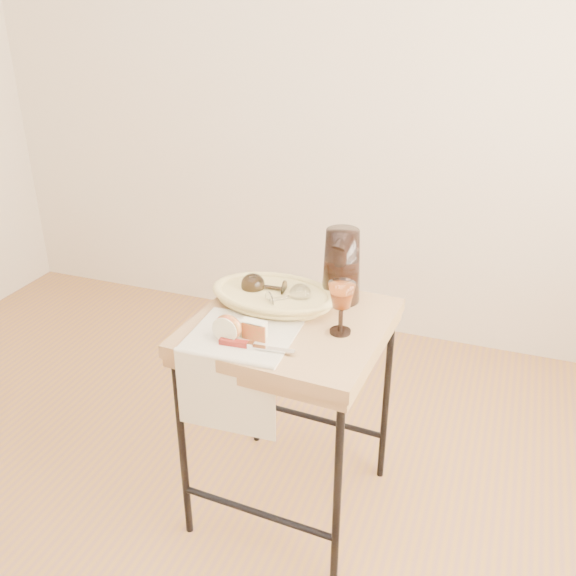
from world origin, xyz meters
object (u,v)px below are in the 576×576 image
at_px(table_knife, 253,345).
at_px(bread_basket, 274,298).
at_px(side_table, 290,417).
at_px(apple_half, 228,327).
at_px(pitcher, 342,266).
at_px(wine_goblet, 341,308).
at_px(goblet_lying_a, 266,287).
at_px(goblet_lying_b, 287,297).
at_px(tea_towel, 242,336).

bearing_deg(table_knife, bread_basket, 94.72).
height_order(side_table, apple_half, apple_half).
bearing_deg(bread_basket, apple_half, -98.19).
bearing_deg(pitcher, table_knife, -102.42).
relative_size(side_table, wine_goblet, 4.45).
distance_m(bread_basket, goblet_lying_a, 0.04).
bearing_deg(pitcher, wine_goblet, -66.31).
relative_size(goblet_lying_b, apple_half, 1.36).
bearing_deg(apple_half, bread_basket, 85.16).
distance_m(goblet_lying_a, table_knife, 0.31).
relative_size(bread_basket, wine_goblet, 2.21).
xyz_separation_m(tea_towel, table_knife, (0.06, -0.06, 0.01)).
height_order(bread_basket, wine_goblet, wine_goblet).
bearing_deg(apple_half, goblet_lying_b, 72.17).
xyz_separation_m(side_table, goblet_lying_a, (-0.12, 0.10, 0.42)).
bearing_deg(bread_basket, wine_goblet, -21.35).
bearing_deg(tea_towel, pitcher, 56.42).
bearing_deg(wine_goblet, goblet_lying_a, 157.55).
distance_m(bread_basket, pitcher, 0.24).
distance_m(goblet_lying_b, wine_goblet, 0.21).
bearing_deg(tea_towel, apple_half, -130.12).
relative_size(side_table, bread_basket, 2.01).
relative_size(tea_towel, pitcher, 1.06).
xyz_separation_m(goblet_lying_b, pitcher, (0.14, 0.13, 0.07)).
relative_size(bread_basket, table_knife, 1.68).
relative_size(side_table, tea_towel, 2.44).
bearing_deg(wine_goblet, table_knife, -138.58).
relative_size(pitcher, table_knife, 1.31).
height_order(tea_towel, goblet_lying_a, goblet_lying_a).
bearing_deg(goblet_lying_b, side_table, -106.39).
bearing_deg(goblet_lying_b, wine_goblet, -66.28).
bearing_deg(wine_goblet, bread_basket, 158.10).
height_order(bread_basket, apple_half, apple_half).
bearing_deg(wine_goblet, goblet_lying_b, 158.08).
xyz_separation_m(goblet_lying_a, wine_goblet, (0.28, -0.12, 0.03)).
relative_size(goblet_lying_a, apple_half, 1.51).
distance_m(goblet_lying_a, goblet_lying_b, 0.09).
xyz_separation_m(tea_towel, apple_half, (-0.03, -0.03, 0.04)).
bearing_deg(bread_basket, side_table, -43.13).
bearing_deg(pitcher, apple_half, -114.46).
bearing_deg(side_table, bread_basket, 136.32).
bearing_deg(goblet_lying_a, pitcher, -161.50).
relative_size(tea_towel, apple_half, 3.56).
bearing_deg(apple_half, side_table, 57.96).
bearing_deg(wine_goblet, side_table, 173.71).
relative_size(goblet_lying_a, wine_goblet, 0.77).
bearing_deg(goblet_lying_b, goblet_lying_a, 112.01).
relative_size(bread_basket, goblet_lying_b, 3.17).
distance_m(wine_goblet, table_knife, 0.28).
relative_size(side_table, pitcher, 2.59).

